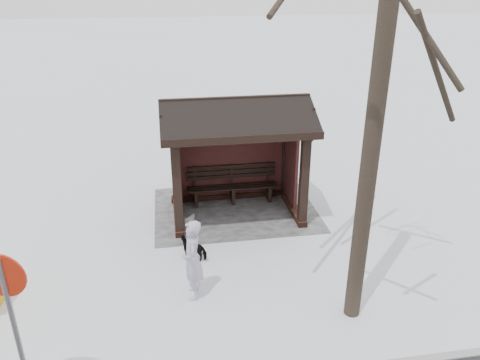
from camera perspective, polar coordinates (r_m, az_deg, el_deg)
name	(u,v)px	position (r m, az deg, el deg)	size (l,w,h in m)	color
ground	(236,213)	(12.23, -0.47, -4.06)	(120.00, 120.00, 0.00)	silver
trampled_patch	(235,209)	(12.40, -0.61, -3.60)	(4.20, 3.20, 0.02)	gray
bus_shelter	(235,132)	(11.52, -0.63, 5.86)	(3.60, 2.40, 3.09)	#341B12
pedestrian	(192,260)	(8.94, -5.82, -9.68)	(0.59, 0.39, 1.62)	#ABA0BC
dog	(194,248)	(10.32, -5.64, -8.25)	(0.28, 0.62, 0.52)	black
road_sign	(9,301)	(7.03, -26.36, -13.08)	(0.63, 0.20, 2.52)	gray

